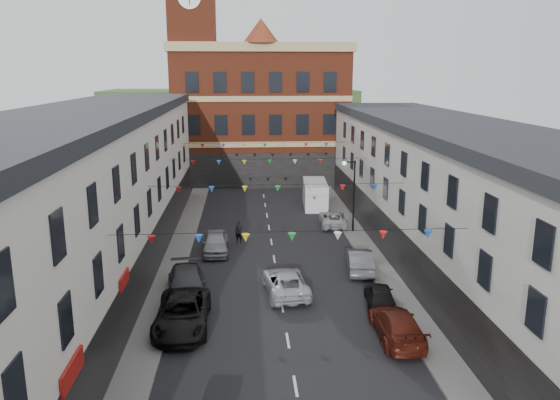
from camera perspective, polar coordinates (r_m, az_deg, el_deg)
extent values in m
plane|color=black|center=(31.34, 0.22, -11.07)|extent=(160.00, 160.00, 0.00)
cube|color=#605E5B|center=(33.43, -12.08, -9.63)|extent=(1.80, 64.00, 0.15)
cube|color=#605E5B|center=(34.25, 11.72, -9.04)|extent=(1.80, 64.00, 0.15)
cube|color=silver|center=(32.05, -21.46, -1.97)|extent=(8.00, 56.00, 10.00)
cube|color=black|center=(31.16, -22.30, 7.57)|extent=(8.40, 56.00, 0.70)
cube|color=black|center=(32.09, -13.98, -7.79)|extent=(0.12, 56.00, 3.20)
cube|color=silver|center=(33.62, 20.61, -2.09)|extent=(8.00, 56.00, 9.00)
cube|color=black|center=(32.74, 21.30, 6.12)|extent=(8.40, 56.00, 0.70)
cube|color=black|center=(33.05, 13.74, -7.15)|extent=(0.12, 56.00, 3.20)
cube|color=maroon|center=(66.72, -2.08, 8.62)|extent=(20.00, 12.00, 15.00)
cube|color=tan|center=(66.55, -2.14, 15.50)|extent=(20.60, 12.60, 1.00)
cone|color=maroon|center=(61.65, -2.01, 17.26)|extent=(4.00, 4.00, 2.60)
cube|color=maroon|center=(63.72, -8.95, 12.31)|extent=(5.00, 5.00, 24.00)
cube|color=#2B4A22|center=(90.84, -5.09, 8.24)|extent=(40.00, 14.00, 10.00)
cylinder|color=black|center=(44.50, 7.72, 0.28)|extent=(0.14, 0.14, 6.00)
cylinder|color=black|center=(43.86, 7.33, 3.97)|extent=(0.90, 0.10, 0.10)
sphere|color=beige|center=(43.80, 6.74, 3.84)|extent=(0.36, 0.36, 0.36)
imported|color=black|center=(29.04, -10.18, -11.61)|extent=(2.71, 5.81, 1.61)
imported|color=#3A3B41|center=(32.84, -9.73, -8.61)|extent=(2.79, 5.61, 1.57)
imported|color=#9EA0A7|center=(40.13, -6.75, -4.43)|extent=(1.96, 4.57, 1.54)
imported|color=#591B11|center=(28.21, 12.09, -12.63)|extent=(2.07, 5.05, 1.46)
imported|color=black|center=(31.63, 10.40, -9.78)|extent=(2.01, 3.97, 1.30)
imported|color=#55575E|center=(36.70, 8.28, -6.23)|extent=(2.06, 4.67, 1.49)
imported|color=#ADAFB2|center=(46.91, 5.55, -1.95)|extent=(2.45, 4.78, 1.29)
imported|color=#B1B5B9|center=(32.78, 0.59, -8.59)|extent=(2.84, 5.32, 1.42)
cube|color=silver|center=(53.34, 3.68, 0.62)|extent=(2.53, 5.77, 2.49)
imported|color=black|center=(42.22, -4.32, -3.32)|extent=(0.76, 0.65, 1.77)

